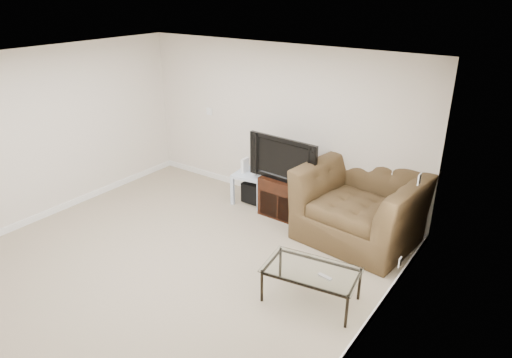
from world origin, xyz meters
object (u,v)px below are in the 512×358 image
Objects in this scene: tv_stand at (287,196)px; subwoofer at (255,191)px; side_table at (253,187)px; recliner at (363,193)px; television at (287,158)px; coffee_table at (311,285)px.

tv_stand is 2.25× the size of subwoofer.
recliner is at bearing -2.05° from side_table.
tv_stand is at bearing 91.89° from television.
recliner reaches higher than side_table.
recliner reaches higher than television.
recliner is 1.51× the size of coffee_table.
recliner is (1.19, 0.00, 0.38)m from tv_stand.
recliner is 1.69m from coffee_table.
television is (-0.00, -0.03, 0.64)m from tv_stand.
coffee_table is (2.01, -1.68, -0.05)m from side_table.
side_table reaches higher than subwoofer.
recliner reaches higher than tv_stand.
side_table is (-0.69, 0.07, -0.05)m from tv_stand.
side_table is at bearing -138.68° from subwoofer.
side_table is (-0.69, 0.10, -0.69)m from television.
television reaches higher than coffee_table.
tv_stand is at bearing -7.95° from subwoofer.
tv_stand reaches higher than subwoofer.
subwoofer is (0.03, 0.03, -0.07)m from side_table.
coffee_table is at bearing -49.36° from tv_stand.
subwoofer is at bearing 139.17° from coffee_table.
television is 0.98m from side_table.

